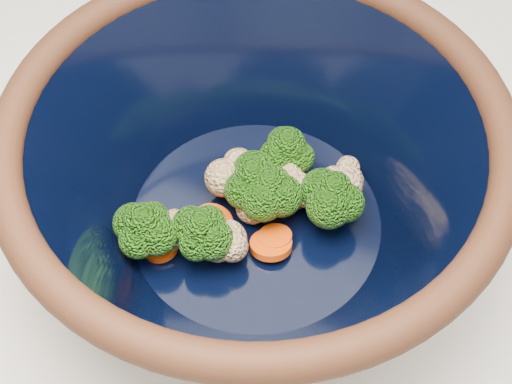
{
  "coord_description": "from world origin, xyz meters",
  "views": [
    {
      "loc": [
        0.02,
        -0.23,
        1.4
      ],
      "look_at": [
        -0.11,
        0.05,
        0.97
      ],
      "focal_mm": 50.0,
      "sensor_mm": 36.0,
      "label": 1
    }
  ],
  "objects": [
    {
      "name": "mixing_bowl",
      "position": [
        -0.11,
        0.05,
        0.99
      ],
      "size": [
        0.35,
        0.35,
        0.15
      ],
      "rotation": [
        0.0,
        0.0,
        0.03
      ],
      "color": "black",
      "rests_on": "counter"
    },
    {
      "name": "vegetable_pile",
      "position": [
        -0.11,
        0.05,
        0.96
      ],
      "size": [
        0.16,
        0.15,
        0.06
      ],
      "color": "#608442",
      "rests_on": "mixing_bowl"
    }
  ]
}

